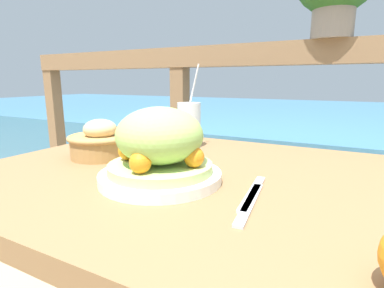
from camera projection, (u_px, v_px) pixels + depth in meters
The scene contains 9 objects.
patio_table at pixel (202, 218), 0.69m from camera, with size 1.03×0.75×0.74m.
railing_fence at pixel (274, 120), 1.26m from camera, with size 2.80×0.08×1.09m.
sea_backdrop at pixel (319, 136), 3.53m from camera, with size 12.00×4.00×0.59m.
salad_plate at pixel (160, 150), 0.59m from camera, with size 0.25×0.25×0.15m.
drink_glass at pixel (189, 125), 0.91m from camera, with size 0.07×0.07×0.25m.
bread_basket at pixel (102, 142), 0.79m from camera, with size 0.17×0.17×0.10m.
fork at pixel (250, 203), 0.49m from camera, with size 0.04×0.18×0.00m.
knife at pixel (253, 193), 0.54m from camera, with size 0.03×0.18×0.00m.
orange_near_glass at pixel (158, 131), 0.96m from camera, with size 0.08×0.08×0.08m.
Camera 1 is at (0.28, -0.58, 0.94)m, focal length 28.00 mm.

